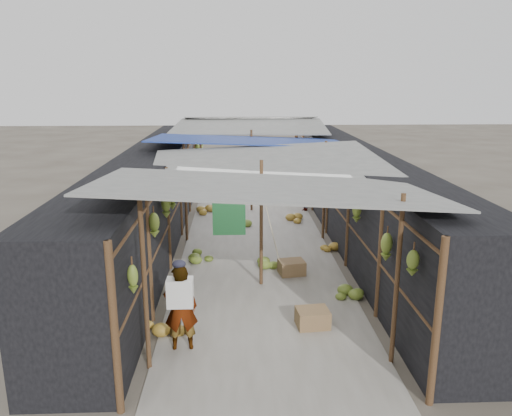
{
  "coord_description": "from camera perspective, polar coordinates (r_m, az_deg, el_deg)",
  "views": [
    {
      "loc": [
        -0.5,
        -6.58,
        4.12
      ],
      "look_at": [
        -0.04,
        4.5,
        1.25
      ],
      "focal_mm": 35.0,
      "sensor_mm": 36.0,
      "label": 1
    }
  ],
  "objects": [
    {
      "name": "stall_right",
      "position": [
        13.79,
        11.12,
        1.79
      ],
      "size": [
        1.4,
        15.0,
        2.3
      ],
      "primitive_type": "cube",
      "color": "black",
      "rests_on": "ground"
    },
    {
      "name": "crate_back",
      "position": [
        18.65,
        -1.18,
        2.14
      ],
      "size": [
        0.49,
        0.46,
        0.25
      ],
      "primitive_type": "cube",
      "rotation": [
        0.0,
        0.0,
        0.41
      ],
      "color": "#906749",
      "rests_on": "ground"
    },
    {
      "name": "aisle_slab",
      "position": [
        13.72,
        -0.17,
        -2.93
      ],
      "size": [
        3.6,
        16.0,
        0.02
      ],
      "primitive_type": "cube",
      "color": "#9E998E",
      "rests_on": "ground"
    },
    {
      "name": "stall_left",
      "position": [
        13.59,
        -11.63,
        1.58
      ],
      "size": [
        1.4,
        15.0,
        2.3
      ],
      "primitive_type": "cube",
      "color": "black",
      "rests_on": "ground"
    },
    {
      "name": "market_canopy",
      "position": [
        13.51,
        -0.1,
        7.23
      ],
      "size": [
        5.62,
        15.2,
        2.77
      ],
      "color": "brown",
      "rests_on": "ground"
    },
    {
      "name": "floor_bananas",
      "position": [
        13.09,
        -0.86,
        -3.11
      ],
      "size": [
        4.01,
        9.94,
        0.36
      ],
      "color": "olive",
      "rests_on": "ground"
    },
    {
      "name": "crate_near",
      "position": [
        8.77,
        6.48,
        -12.42
      ],
      "size": [
        0.58,
        0.49,
        0.33
      ],
      "primitive_type": "cube",
      "rotation": [
        0.0,
        0.0,
        0.1
      ],
      "color": "#906749",
      "rests_on": "ground"
    },
    {
      "name": "hanging_bananas",
      "position": [
        13.68,
        -0.12,
        3.95
      ],
      "size": [
        3.96,
        14.12,
        0.76
      ],
      "color": "olive",
      "rests_on": "ground"
    },
    {
      "name": "vendor_elderly",
      "position": [
        7.92,
        -8.6,
        -11.2
      ],
      "size": [
        0.54,
        0.38,
        1.41
      ],
      "primitive_type": "imported",
      "rotation": [
        0.0,
        0.0,
        3.23
      ],
      "color": "silver",
      "rests_on": "ground"
    },
    {
      "name": "ground",
      "position": [
        7.78,
        1.78,
        -17.49
      ],
      "size": [
        80.0,
        80.0,
        0.0
      ],
      "primitive_type": "plane",
      "color": "#6B6356",
      "rests_on": "ground"
    },
    {
      "name": "crate_mid",
      "position": [
        10.9,
        4.1,
        -6.82
      ],
      "size": [
        0.6,
        0.52,
        0.32
      ],
      "primitive_type": "cube",
      "rotation": [
        0.0,
        0.0,
        0.17
      ],
      "color": "#906749",
      "rests_on": "ground"
    },
    {
      "name": "black_basin",
      "position": [
        18.23,
        4.62,
        1.68
      ],
      "size": [
        0.59,
        0.59,
        0.18
      ],
      "primitive_type": "cylinder",
      "color": "black",
      "rests_on": "ground"
    },
    {
      "name": "shopper_blue",
      "position": [
        15.6,
        -2.94,
        1.85
      ],
      "size": [
        0.69,
        0.54,
        1.41
      ],
      "primitive_type": "imported",
      "rotation": [
        0.0,
        0.0,
        -0.0
      ],
      "color": "#202FA0",
      "rests_on": "ground"
    },
    {
      "name": "vendor_seated",
      "position": [
        16.03,
        5.59,
        1.27
      ],
      "size": [
        0.59,
        0.7,
        0.93
      ],
      "primitive_type": "imported",
      "rotation": [
        0.0,
        0.0,
        -1.08
      ],
      "color": "#4A4540",
      "rests_on": "ground"
    }
  ]
}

